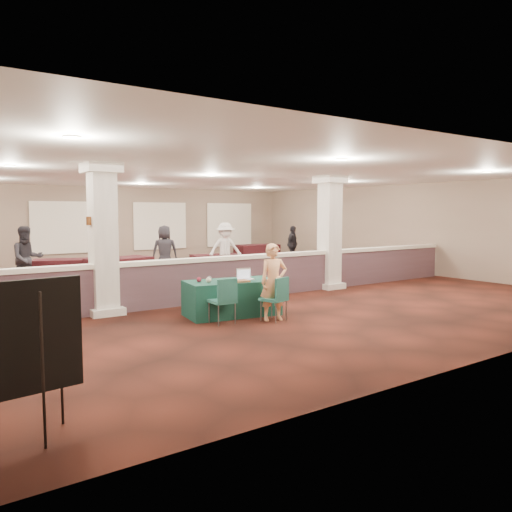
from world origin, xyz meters
TOP-DOWN VIEW (x-y plane):
  - ground at (0.00, 0.00)m, footprint 16.00×16.00m
  - wall_back at (0.00, 8.00)m, footprint 16.00×0.04m
  - wall_front at (0.00, -8.00)m, footprint 16.00×0.04m
  - wall_right at (8.00, 0.00)m, footprint 0.04×16.00m
  - ceiling at (0.00, 0.00)m, footprint 16.00×16.00m
  - partition_wall at (0.00, -1.50)m, footprint 15.60×0.28m
  - column_left at (-3.50, -1.50)m, footprint 0.72×0.72m
  - column_right at (3.00, -1.50)m, footprint 0.72×0.72m
  - sconce_left at (-3.78, -1.50)m, footprint 0.12×0.12m
  - sconce_right at (-3.22, -1.50)m, footprint 0.12×0.12m
  - near_table at (-1.31, -3.11)m, footprint 2.06×1.26m
  - conf_chair_main at (-0.88, -4.13)m, footprint 0.56×0.56m
  - conf_chair_side at (-1.89, -3.77)m, footprint 0.46×0.46m
  - easel_board at (-5.94, -7.00)m, footprint 0.91×0.49m
  - woman at (-0.88, -4.02)m, footprint 0.64×0.51m
  - far_table_front_center at (-1.57, 3.00)m, footprint 2.11×1.40m
  - far_table_front_right at (2.50, 0.30)m, footprint 1.74×1.07m
  - far_table_back_left at (-3.00, 3.90)m, footprint 2.04×1.52m
  - far_table_back_center at (2.00, 3.20)m, footprint 1.84×1.15m
  - far_table_back_right at (5.71, 6.01)m, footprint 1.95×1.10m
  - attendee_a at (-4.21, 2.98)m, footprint 0.91×0.57m
  - attendee_b at (2.19, 2.90)m, footprint 1.27×0.87m
  - attendee_c at (6.50, 4.50)m, footprint 1.05×0.84m
  - attendee_d at (0.17, 3.50)m, footprint 0.97×0.73m
  - laptop_base at (-1.01, -3.21)m, footprint 0.37×0.28m
  - laptop_screen at (-0.99, -3.09)m, footprint 0.33×0.07m
  - screen_glow at (-1.00, -3.10)m, footprint 0.30×0.05m
  - knitting at (-1.30, -3.37)m, footprint 0.45×0.37m
  - yarn_cream at (-1.87, -3.12)m, footprint 0.11×0.11m
  - yarn_red at (-2.00, -2.95)m, footprint 0.10×0.10m
  - yarn_grey at (-1.74, -2.92)m, footprint 0.11×0.11m
  - scissors at (-0.70, -3.50)m, footprint 0.13×0.05m

SIDE VIEW (x-z plane):
  - ground at x=0.00m, z-range 0.00..0.00m
  - far_table_front_right at x=2.50m, z-range 0.00..0.66m
  - far_table_back_center at x=2.00m, z-range 0.00..0.70m
  - near_table at x=-1.31m, z-range 0.00..0.74m
  - far_table_back_left at x=-3.00m, z-range 0.00..0.74m
  - far_table_back_right at x=5.71m, z-range 0.00..0.76m
  - far_table_front_center at x=-1.57m, z-range 0.00..0.78m
  - conf_chair_main at x=-0.88m, z-range 0.08..0.97m
  - conf_chair_side at x=-1.89m, z-range 0.08..0.99m
  - partition_wall at x=0.00m, z-range 0.02..1.12m
  - scissors at x=-0.70m, z-range 0.74..0.75m
  - laptop_base at x=-1.01m, z-range 0.74..0.76m
  - knitting at x=-1.30m, z-range 0.74..0.77m
  - woman at x=-0.88m, z-range 0.00..1.56m
  - yarn_red at x=-2.00m, z-range 0.74..0.84m
  - yarn_grey at x=-1.74m, z-range 0.74..0.85m
  - yarn_cream at x=-1.87m, z-range 0.74..0.85m
  - attendee_c at x=6.50m, z-range 0.00..1.61m
  - screen_glow at x=-1.00m, z-range 0.76..0.95m
  - laptop_screen at x=-0.99m, z-range 0.76..0.98m
  - attendee_d at x=0.17m, z-range 0.00..1.75m
  - attendee_a at x=-4.21m, z-range 0.00..1.80m
  - attendee_b at x=2.19m, z-range 0.00..1.82m
  - easel_board at x=-5.94m, z-range 0.21..1.77m
  - wall_back at x=0.00m, z-range 0.00..3.20m
  - wall_front at x=0.00m, z-range 0.00..3.20m
  - wall_right at x=8.00m, z-range 0.00..3.20m
  - column_left at x=-3.50m, z-range 0.04..3.24m
  - column_right at x=3.00m, z-range 0.04..3.24m
  - sconce_left at x=-3.78m, z-range 1.91..2.09m
  - sconce_right at x=-3.22m, z-range 1.91..2.09m
  - ceiling at x=0.00m, z-range 3.19..3.21m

